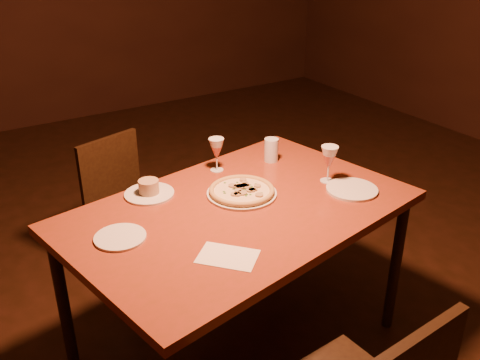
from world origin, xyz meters
TOP-DOWN VIEW (x-y plane):
  - floor at (0.00, 0.00)m, footprint 7.00×7.00m
  - dining_table at (-0.27, -0.12)m, footprint 1.54×1.14m
  - chair_far at (-0.45, 0.75)m, footprint 0.47×0.47m
  - pizza_plate at (-0.20, -0.03)m, footprint 0.30×0.30m
  - ramekin_saucer at (-0.53, 0.18)m, footprint 0.21×0.21m
  - wine_glass_far at (-0.16, 0.24)m, footprint 0.07×0.07m
  - wine_glass_right at (0.20, -0.13)m, footprint 0.08×0.08m
  - water_tumbler at (0.12, 0.20)m, footprint 0.07×0.07m
  - side_plate_left at (-0.77, -0.08)m, footprint 0.19×0.19m
  - side_plate_near at (0.23, -0.25)m, footprint 0.22×0.22m
  - menu_card at (-0.49, -0.40)m, footprint 0.24×0.25m

SIDE VIEW (x-z plane):
  - floor at x=0.00m, z-range 0.00..0.00m
  - chair_far at x=-0.45m, z-range 0.05..0.83m
  - dining_table at x=-0.27m, z-range 0.31..1.06m
  - menu_card at x=-0.49m, z-range 0.75..0.75m
  - side_plate_left at x=-0.77m, z-range 0.75..0.76m
  - side_plate_near at x=0.23m, z-range 0.75..0.76m
  - pizza_plate at x=-0.20m, z-range 0.75..0.78m
  - ramekin_saucer at x=-0.53m, z-range 0.74..0.80m
  - water_tumbler at x=0.12m, z-range 0.75..0.86m
  - wine_glass_far at x=-0.16m, z-range 0.75..0.91m
  - wine_glass_right at x=0.20m, z-range 0.75..0.92m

